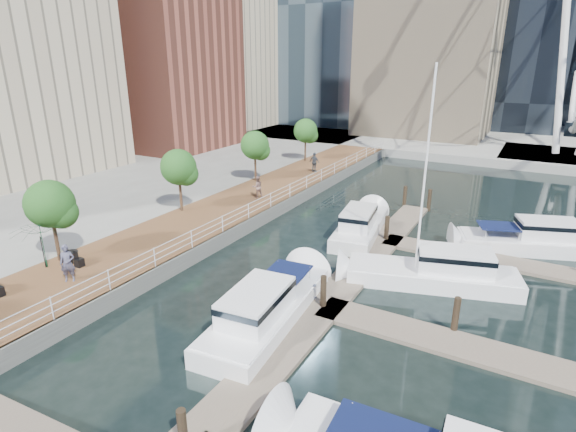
# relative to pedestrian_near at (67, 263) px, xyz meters

# --- Properties ---
(ground) EXTENTS (520.00, 520.00, 0.00)m
(ground) POSITION_rel_pedestrian_near_xyz_m (8.65, -2.66, -1.98)
(ground) COLOR black
(ground) RESTS_ON ground
(boardwalk) EXTENTS (6.00, 60.00, 1.00)m
(boardwalk) POSITION_rel_pedestrian_near_xyz_m (-0.35, 12.34, -1.48)
(boardwalk) COLOR brown
(boardwalk) RESTS_ON ground
(seawall) EXTENTS (0.25, 60.00, 1.00)m
(seawall) POSITION_rel_pedestrian_near_xyz_m (2.65, 12.34, -1.48)
(seawall) COLOR #595954
(seawall) RESTS_ON ground
(land_inland) EXTENTS (48.00, 90.00, 1.00)m
(land_inland) POSITION_rel_pedestrian_near_xyz_m (-27.35, 12.34, -1.48)
(land_inland) COLOR gray
(land_inland) RESTS_ON ground
(land_far) EXTENTS (200.00, 114.00, 1.00)m
(land_far) POSITION_rel_pedestrian_near_xyz_m (8.65, 99.34, -1.48)
(land_far) COLOR gray
(land_far) RESTS_ON ground
(pier) EXTENTS (14.00, 12.00, 1.00)m
(pier) POSITION_rel_pedestrian_near_xyz_m (22.65, 49.34, -1.48)
(pier) COLOR gray
(pier) RESTS_ON ground
(railing) EXTENTS (0.10, 60.00, 1.05)m
(railing) POSITION_rel_pedestrian_near_xyz_m (2.55, 12.34, -0.46)
(railing) COLOR white
(railing) RESTS_ON boardwalk
(floating_docks) EXTENTS (16.00, 34.00, 2.60)m
(floating_docks) POSITION_rel_pedestrian_near_xyz_m (16.62, 7.32, -1.49)
(floating_docks) COLOR #6D6051
(floating_docks) RESTS_ON ground
(midrise_condos) EXTENTS (19.00, 67.00, 28.00)m
(midrise_condos) POSITION_rel_pedestrian_near_xyz_m (-24.92, 24.15, 11.43)
(midrise_condos) COLOR #BCAD8E
(midrise_condos) RESTS_ON ground
(street_trees) EXTENTS (2.60, 42.60, 4.60)m
(street_trees) POSITION_rel_pedestrian_near_xyz_m (-2.75, 11.34, 2.30)
(street_trees) COLOR #3F2B1C
(street_trees) RESTS_ON ground
(pedestrian_near) EXTENTS (0.85, 0.83, 1.97)m
(pedestrian_near) POSITION_rel_pedestrian_near_xyz_m (0.00, 0.00, 0.00)
(pedestrian_near) COLOR #484860
(pedestrian_near) RESTS_ON boardwalk
(pedestrian_mid) EXTENTS (1.07, 1.10, 1.79)m
(pedestrian_mid) POSITION_rel_pedestrian_near_xyz_m (0.33, 16.91, -0.09)
(pedestrian_mid) COLOR #826159
(pedestrian_mid) RESTS_ON boardwalk
(pedestrian_far) EXTENTS (1.20, 0.67, 1.94)m
(pedestrian_far) POSITION_rel_pedestrian_near_xyz_m (0.45, 27.12, -0.01)
(pedestrian_far) COLOR #343941
(pedestrian_far) RESTS_ON boardwalk
(moored_yachts) EXTENTS (22.98, 35.55, 11.50)m
(moored_yachts) POSITION_rel_pedestrian_near_xyz_m (16.38, 8.95, -1.98)
(moored_yachts) COLOR white
(moored_yachts) RESTS_ON ground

